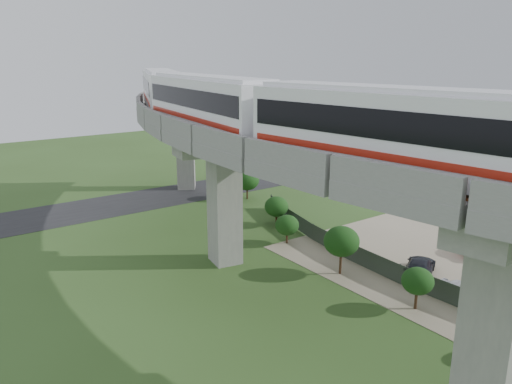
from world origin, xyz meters
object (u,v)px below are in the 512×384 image
car_white (465,293)px  car_red (470,249)px  car_dark (420,267)px  metro_train (323,113)px

car_white → car_red: car_white is taller
car_dark → metro_train: bearing=63.5°
car_dark → car_white: bearing=136.7°
car_red → metro_train: bearing=-141.7°
car_white → car_red: 8.56m
metro_train → car_red: bearing=1.3°
car_white → metro_train: bearing=157.4°
car_red → car_dark: car_dark is taller
car_white → car_red: (7.44, 4.23, -0.13)m
metro_train → car_dark: bearing=2.1°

